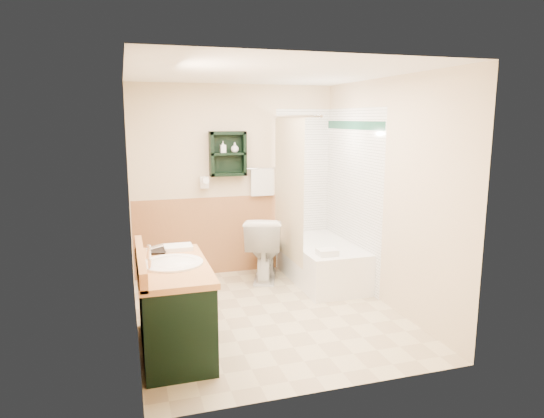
{
  "coord_description": "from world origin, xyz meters",
  "views": [
    {
      "loc": [
        -1.34,
        -4.5,
        1.98
      ],
      "look_at": [
        0.1,
        0.2,
        1.06
      ],
      "focal_mm": 32.0,
      "sensor_mm": 36.0,
      "label": 1
    }
  ],
  "objects_px": {
    "soap_bottle_a": "(223,150)",
    "bathtub": "(320,261)",
    "soap_bottle_b": "(235,149)",
    "wall_shelf": "(228,154)",
    "vanity": "(174,307)",
    "hair_dryer": "(204,182)",
    "vanity_book": "(149,240)",
    "toilet": "(264,248)"
  },
  "relations": [
    {
      "from": "bathtub",
      "to": "soap_bottle_b",
      "type": "height_order",
      "value": "soap_bottle_b"
    },
    {
      "from": "toilet",
      "to": "wall_shelf",
      "type": "bearing_deg",
      "value": -18.69
    },
    {
      "from": "vanity",
      "to": "bathtub",
      "type": "xyz_separation_m",
      "value": [
        1.92,
        1.36,
        -0.15
      ]
    },
    {
      "from": "vanity",
      "to": "vanity_book",
      "type": "bearing_deg",
      "value": 110.53
    },
    {
      "from": "wall_shelf",
      "to": "vanity_book",
      "type": "height_order",
      "value": "wall_shelf"
    },
    {
      "from": "vanity_book",
      "to": "soap_bottle_b",
      "type": "relative_size",
      "value": 1.81
    },
    {
      "from": "wall_shelf",
      "to": "vanity",
      "type": "relative_size",
      "value": 0.45
    },
    {
      "from": "toilet",
      "to": "soap_bottle_a",
      "type": "distance_m",
      "value": 1.32
    },
    {
      "from": "toilet",
      "to": "hair_dryer",
      "type": "bearing_deg",
      "value": -5.78
    },
    {
      "from": "wall_shelf",
      "to": "vanity_book",
      "type": "relative_size",
      "value": 2.48
    },
    {
      "from": "toilet",
      "to": "soap_bottle_b",
      "type": "bearing_deg",
      "value": -25.73
    },
    {
      "from": "hair_dryer",
      "to": "soap_bottle_b",
      "type": "distance_m",
      "value": 0.57
    },
    {
      "from": "vanity_book",
      "to": "wall_shelf",
      "type": "bearing_deg",
      "value": 68.67
    },
    {
      "from": "toilet",
      "to": "soap_bottle_b",
      "type": "height_order",
      "value": "soap_bottle_b"
    },
    {
      "from": "bathtub",
      "to": "soap_bottle_b",
      "type": "bearing_deg",
      "value": 150.08
    },
    {
      "from": "wall_shelf",
      "to": "soap_bottle_a",
      "type": "xyz_separation_m",
      "value": [
        -0.06,
        -0.01,
        0.05
      ]
    },
    {
      "from": "soap_bottle_a",
      "to": "bathtub",
      "type": "bearing_deg",
      "value": -26.41
    },
    {
      "from": "vanity",
      "to": "soap_bottle_b",
      "type": "bearing_deg",
      "value": 62.71
    },
    {
      "from": "soap_bottle_b",
      "to": "soap_bottle_a",
      "type": "bearing_deg",
      "value": 180.0
    },
    {
      "from": "hair_dryer",
      "to": "vanity",
      "type": "bearing_deg",
      "value": -107.1
    },
    {
      "from": "soap_bottle_b",
      "to": "bathtub",
      "type": "bearing_deg",
      "value": -29.92
    },
    {
      "from": "wall_shelf",
      "to": "bathtub",
      "type": "height_order",
      "value": "wall_shelf"
    },
    {
      "from": "wall_shelf",
      "to": "vanity",
      "type": "xyz_separation_m",
      "value": [
        -0.89,
        -1.91,
        -1.16
      ]
    },
    {
      "from": "soap_bottle_a",
      "to": "vanity",
      "type": "bearing_deg",
      "value": -113.64
    },
    {
      "from": "vanity",
      "to": "toilet",
      "type": "bearing_deg",
      "value": 51.69
    },
    {
      "from": "vanity",
      "to": "bathtub",
      "type": "relative_size",
      "value": 0.81
    },
    {
      "from": "wall_shelf",
      "to": "vanity_book",
      "type": "distance_m",
      "value": 1.93
    },
    {
      "from": "hair_dryer",
      "to": "vanity",
      "type": "height_order",
      "value": "hair_dryer"
    },
    {
      "from": "bathtub",
      "to": "soap_bottle_a",
      "type": "bearing_deg",
      "value": 153.59
    },
    {
      "from": "toilet",
      "to": "vanity_book",
      "type": "bearing_deg",
      "value": 59.04
    },
    {
      "from": "hair_dryer",
      "to": "vanity_book",
      "type": "relative_size",
      "value": 1.08
    },
    {
      "from": "hair_dryer",
      "to": "vanity_book",
      "type": "distance_m",
      "value": 1.71
    },
    {
      "from": "bathtub",
      "to": "soap_bottle_a",
      "type": "height_order",
      "value": "soap_bottle_a"
    },
    {
      "from": "wall_shelf",
      "to": "toilet",
      "type": "relative_size",
      "value": 0.69
    },
    {
      "from": "wall_shelf",
      "to": "soap_bottle_b",
      "type": "bearing_deg",
      "value": -3.27
    },
    {
      "from": "wall_shelf",
      "to": "soap_bottle_a",
      "type": "height_order",
      "value": "wall_shelf"
    },
    {
      "from": "soap_bottle_b",
      "to": "vanity",
      "type": "bearing_deg",
      "value": -117.29
    },
    {
      "from": "wall_shelf",
      "to": "hair_dryer",
      "type": "height_order",
      "value": "wall_shelf"
    },
    {
      "from": "vanity_book",
      "to": "soap_bottle_a",
      "type": "height_order",
      "value": "soap_bottle_a"
    },
    {
      "from": "hair_dryer",
      "to": "bathtub",
      "type": "xyz_separation_m",
      "value": [
        1.33,
        -0.57,
        -0.96
      ]
    },
    {
      "from": "toilet",
      "to": "soap_bottle_a",
      "type": "xyz_separation_m",
      "value": [
        -0.44,
        0.3,
        1.21
      ]
    },
    {
      "from": "hair_dryer",
      "to": "vanity",
      "type": "relative_size",
      "value": 0.2
    }
  ]
}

